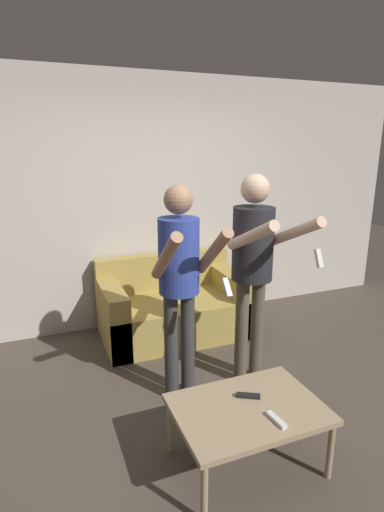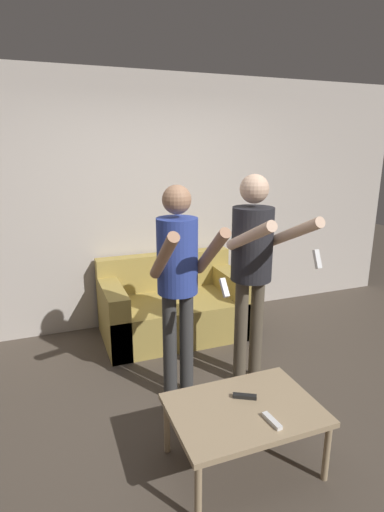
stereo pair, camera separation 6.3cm
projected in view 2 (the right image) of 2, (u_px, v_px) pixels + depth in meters
name	position (u px, v px, depth m)	size (l,w,h in m)	color
ground_plane	(222.00, 417.00, 2.99)	(14.00, 14.00, 0.00)	#4C4238
wall_back	(151.00, 204.00, 4.36)	(6.40, 0.06, 2.70)	beige
couch	(174.00, 308.00, 4.27)	(1.50, 0.86, 0.81)	#AD9347
person_standing_left	(178.00, 272.00, 2.97)	(0.43, 0.66, 1.70)	#383838
person_standing_right	(253.00, 257.00, 3.16)	(0.45, 0.77, 1.76)	brown
coffee_table	(244.00, 413.00, 2.44)	(0.91, 0.64, 0.42)	tan
remote_near	(272.00, 421.00, 2.29)	(0.05, 0.15, 0.02)	white
remote_far	(245.00, 396.00, 2.52)	(0.15, 0.10, 0.02)	black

